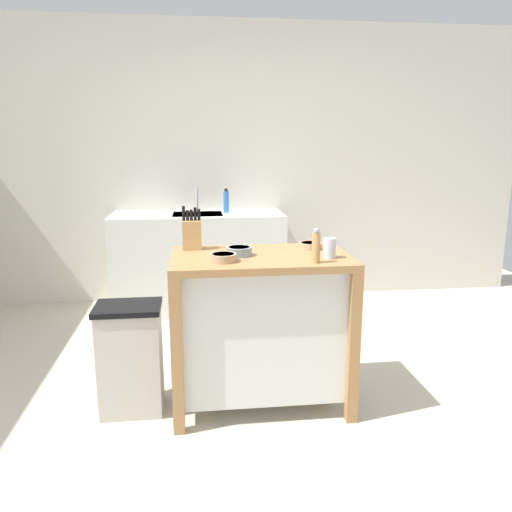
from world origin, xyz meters
name	(u,v)px	position (x,y,z in m)	size (l,w,h in m)	color
ground_plane	(251,418)	(0.00, 0.00, 0.00)	(6.89, 6.89, 0.00)	#BCB29E
wall_back	(224,165)	(0.00, 2.34, 1.30)	(5.89, 0.10, 2.60)	beige
kitchen_island	(260,321)	(0.07, 0.18, 0.50)	(0.99, 0.62, 0.89)	#9E7042
knife_block	(192,234)	(-0.30, 0.39, 0.98)	(0.11, 0.09, 0.25)	tan
bowl_ceramic_small	(310,245)	(0.39, 0.31, 0.91)	(0.14, 0.14, 0.04)	tan
bowl_stoneware_deep	(223,257)	(-0.14, 0.05, 0.91)	(0.14, 0.14, 0.04)	tan
bowl_ceramic_wide	(239,251)	(-0.05, 0.19, 0.92)	(0.14, 0.14, 0.05)	gray
drinking_cup	(329,248)	(0.43, 0.07, 0.94)	(0.07, 0.07, 0.11)	silver
pepper_grinder	(316,246)	(0.33, -0.04, 0.98)	(0.04, 0.04, 0.19)	tan
trash_bin	(131,358)	(-0.66, 0.17, 0.32)	(0.36, 0.28, 0.63)	#B7B2A8
sink_counter	(199,261)	(-0.26, 1.99, 0.44)	(1.54, 0.60, 0.88)	silver
sink_faucet	(197,200)	(-0.26, 2.13, 0.99)	(0.02, 0.02, 0.22)	#B7BCC1
bottle_hand_soap	(226,201)	(0.00, 2.03, 0.98)	(0.05, 0.05, 0.22)	blue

